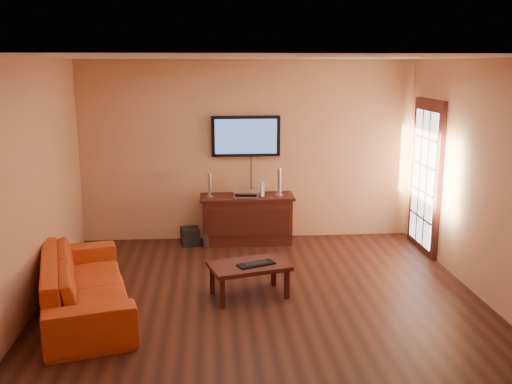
{
  "coord_description": "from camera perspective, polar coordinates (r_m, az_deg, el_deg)",
  "views": [
    {
      "loc": [
        -0.57,
        -5.97,
        2.64
      ],
      "look_at": [
        -0.02,
        0.8,
        1.1
      ],
      "focal_mm": 40.0,
      "sensor_mm": 36.0,
      "label": 1
    }
  ],
  "objects": [
    {
      "name": "game_console",
      "position": [
        8.43,
        0.51,
        0.4
      ],
      "size": [
        0.09,
        0.17,
        0.22
      ],
      "primitive_type": "cube",
      "rotation": [
        0.0,
        0.0,
        0.26
      ],
      "color": "white",
      "rests_on": "media_console"
    },
    {
      "name": "speaker_left",
      "position": [
        8.36,
        -4.66,
        0.58
      ],
      "size": [
        0.1,
        0.1,
        0.35
      ],
      "color": "silver",
      "rests_on": "media_console"
    },
    {
      "name": "keyboard",
      "position": [
        6.55,
        0.01,
        -7.21
      ],
      "size": [
        0.46,
        0.31,
        0.03
      ],
      "color": "black",
      "rests_on": "coffee_table"
    },
    {
      "name": "bottle",
      "position": [
        8.37,
        -4.99,
        -4.95
      ],
      "size": [
        0.07,
        0.07,
        0.22
      ],
      "color": "white",
      "rests_on": "ground"
    },
    {
      "name": "coffee_table",
      "position": [
        6.6,
        -0.69,
        -7.68
      ],
      "size": [
        1.0,
        0.75,
        0.39
      ],
      "color": "black",
      "rests_on": "ground"
    },
    {
      "name": "room_walls",
      "position": [
        6.69,
        0.29,
        4.58
      ],
      "size": [
        5.0,
        5.0,
        5.0
      ],
      "color": "tan",
      "rests_on": "ground"
    },
    {
      "name": "speaker_right",
      "position": [
        8.43,
        2.34,
        0.9
      ],
      "size": [
        0.11,
        0.11,
        0.41
      ],
      "color": "silver",
      "rests_on": "media_console"
    },
    {
      "name": "av_receiver",
      "position": [
        8.39,
        -0.94,
        -0.16
      ],
      "size": [
        0.4,
        0.31,
        0.08
      ],
      "primitive_type": "cube",
      "rotation": [
        0.0,
        0.0,
        -0.16
      ],
      "color": "silver",
      "rests_on": "media_console"
    },
    {
      "name": "media_console",
      "position": [
        8.53,
        -0.9,
        -2.71
      ],
      "size": [
        1.39,
        0.53,
        0.72
      ],
      "color": "black",
      "rests_on": "ground"
    },
    {
      "name": "sofa",
      "position": [
        6.45,
        -16.82,
        -7.87
      ],
      "size": [
        1.17,
        2.27,
        0.85
      ],
      "primitive_type": "imported",
      "rotation": [
        0.0,
        0.0,
        1.83
      ],
      "color": "#B93E14",
      "rests_on": "ground"
    },
    {
      "name": "television",
      "position": [
        8.51,
        -1.03,
        5.6
      ],
      "size": [
        1.02,
        0.08,
        0.6
      ],
      "color": "black",
      "rests_on": "ground"
    },
    {
      "name": "french_door",
      "position": [
        8.4,
        16.58,
        1.32
      ],
      "size": [
        0.07,
        1.02,
        2.22
      ],
      "color": "black",
      "rests_on": "ground"
    },
    {
      "name": "ground_plane",
      "position": [
        6.56,
        0.75,
        -10.98
      ],
      "size": [
        5.0,
        5.0,
        0.0
      ],
      "primitive_type": "plane",
      "color": "black",
      "rests_on": "ground"
    },
    {
      "name": "subwoofer",
      "position": [
        8.53,
        -6.6,
        -4.42
      ],
      "size": [
        0.3,
        0.3,
        0.26
      ],
      "primitive_type": "cube",
      "rotation": [
        0.0,
        0.0,
        0.19
      ],
      "color": "black",
      "rests_on": "ground"
    }
  ]
}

